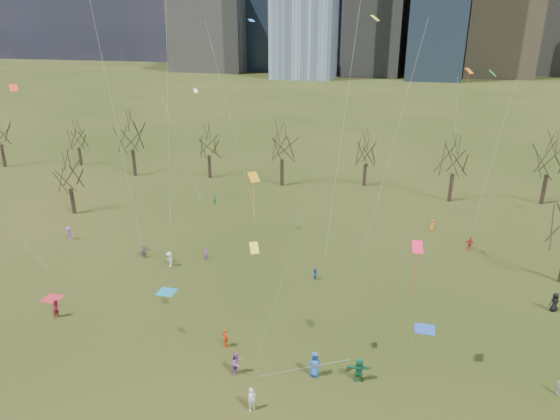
% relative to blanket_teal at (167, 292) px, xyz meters
% --- Properties ---
extents(ground, '(500.00, 500.00, 0.00)m').
position_rel_blanket_teal_xyz_m(ground, '(9.33, -6.75, -0.01)').
color(ground, black).
rests_on(ground, ground).
extents(bare_tree_row, '(113.04, 29.80, 9.50)m').
position_rel_blanket_teal_xyz_m(bare_tree_row, '(9.24, 30.47, 6.10)').
color(bare_tree_row, black).
rests_on(bare_tree_row, ground).
extents(blanket_teal, '(1.60, 1.50, 0.03)m').
position_rel_blanket_teal_xyz_m(blanket_teal, '(0.00, 0.00, 0.00)').
color(blanket_teal, teal).
rests_on(blanket_teal, ground).
extents(blanket_navy, '(1.60, 1.50, 0.03)m').
position_rel_blanket_teal_xyz_m(blanket_navy, '(22.78, -0.11, 0.00)').
color(blanket_navy, '#254DAE').
rests_on(blanket_navy, ground).
extents(blanket_crimson, '(1.60, 1.50, 0.03)m').
position_rel_blanket_teal_xyz_m(blanket_crimson, '(-9.37, -3.61, 0.00)').
color(blanket_crimson, '#AE222B').
rests_on(blanket_crimson, ground).
extents(person_0, '(1.06, 0.83, 1.93)m').
position_rel_blanket_teal_xyz_m(person_0, '(15.25, -7.88, 0.95)').
color(person_0, '#2857B0').
rests_on(person_0, ground).
extents(person_1, '(0.67, 0.72, 1.65)m').
position_rel_blanket_teal_xyz_m(person_1, '(12.01, -12.08, 0.81)').
color(person_1, silver).
rests_on(person_1, ground).
extents(person_2, '(0.70, 0.86, 1.66)m').
position_rel_blanket_teal_xyz_m(person_2, '(-6.92, -6.00, 0.82)').
color(person_2, '#A21731').
rests_on(person_2, ground).
extents(person_3, '(0.67, 0.79, 1.05)m').
position_rel_blanket_teal_xyz_m(person_3, '(31.28, -5.59, 0.51)').
color(person_3, slate).
rests_on(person_3, ground).
extents(person_4, '(0.91, 0.85, 1.50)m').
position_rel_blanket_teal_xyz_m(person_4, '(8.10, -6.31, 0.74)').
color(person_4, '#F4591B').
rests_on(person_4, ground).
extents(person_5, '(1.76, 0.83, 1.83)m').
position_rel_blanket_teal_xyz_m(person_5, '(18.27, -7.61, 0.90)').
color(person_5, '#186F46').
rests_on(person_5, ground).
extents(person_6, '(1.00, 0.87, 1.72)m').
position_rel_blanket_teal_xyz_m(person_6, '(33.40, 5.46, 0.85)').
color(person_6, black).
rests_on(person_6, ground).
extents(person_7, '(0.52, 0.61, 1.41)m').
position_rel_blanket_teal_xyz_m(person_7, '(1.00, 6.98, 0.69)').
color(person_7, '#8A4C98').
rests_on(person_7, ground).
extents(person_8, '(0.74, 0.73, 1.21)m').
position_rel_blanket_teal_xyz_m(person_8, '(12.65, 5.68, 0.59)').
color(person_8, '#23519A').
rests_on(person_8, ground).
extents(person_9, '(1.17, 1.11, 1.59)m').
position_rel_blanket_teal_xyz_m(person_9, '(-2.03, 4.75, 0.78)').
color(person_9, silver).
rests_on(person_9, ground).
extents(person_10, '(0.93, 0.44, 1.55)m').
position_rel_blanket_teal_xyz_m(person_10, '(27.49, 16.29, 0.76)').
color(person_10, '#AF1B19').
rests_on(person_10, ground).
extents(person_11, '(1.17, 1.32, 1.45)m').
position_rel_blanket_teal_xyz_m(person_11, '(-5.53, 5.95, 0.71)').
color(person_11, slate).
rests_on(person_11, ground).
extents(person_12, '(0.60, 0.76, 1.35)m').
position_rel_blanket_teal_xyz_m(person_12, '(23.78, 20.96, 0.66)').
color(person_12, orange).
rests_on(person_12, ground).
extents(person_13, '(0.42, 0.57, 1.43)m').
position_rel_blanket_teal_xyz_m(person_13, '(-4.31, 22.87, 0.70)').
color(person_13, '#197142').
rests_on(person_13, ground).
extents(person_14, '(0.93, 1.03, 1.75)m').
position_rel_blanket_teal_xyz_m(person_14, '(9.94, -9.04, 0.86)').
color(person_14, '#8C4C99').
rests_on(person_14, ground).
extents(person_15, '(1.08, 0.70, 1.57)m').
position_rel_blanket_teal_xyz_m(person_15, '(-15.93, 7.86, 0.77)').
color(person_15, '#8C4C99').
rests_on(person_15, ground).
extents(kites_airborne, '(58.97, 45.46, 36.48)m').
position_rel_blanket_teal_xyz_m(kites_airborne, '(13.55, 5.87, 14.27)').
color(kites_airborne, orange).
rests_on(kites_airborne, ground).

